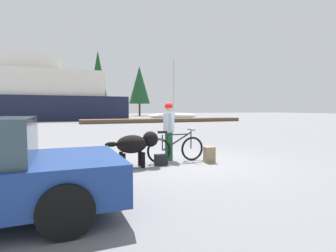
{
  "coord_description": "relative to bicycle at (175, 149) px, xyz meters",
  "views": [
    {
      "loc": [
        -3.26,
        -6.51,
        1.46
      ],
      "look_at": [
        -0.28,
        0.78,
        0.96
      ],
      "focal_mm": 28.67,
      "sensor_mm": 36.0,
      "label": 1
    }
  ],
  "objects": [
    {
      "name": "backpack",
      "position": [
        0.83,
        -0.42,
        -0.16
      ],
      "size": [
        0.3,
        0.22,
        0.43
      ],
      "primitive_type": "cube",
      "rotation": [
        0.0,
        0.0,
        -0.09
      ],
      "color": "#8C7251",
      "rests_on": "ground_plane"
    },
    {
      "name": "sailboat_moored",
      "position": [
        12.28,
        28.45,
        0.13
      ],
      "size": [
        7.35,
        2.06,
        8.41
      ],
      "color": "silver",
      "rests_on": "ground_plane"
    },
    {
      "name": "dock_pier",
      "position": [
        7.99,
        20.93,
        -0.17
      ],
      "size": [
        18.12,
        2.28,
        0.4
      ],
      "primitive_type": "cube",
      "color": "brown",
      "rests_on": "ground_plane"
    },
    {
      "name": "bicycle",
      "position": [
        0.0,
        0.0,
        0.0
      ],
      "size": [
        1.68,
        0.44,
        0.89
      ],
      "color": "black",
      "rests_on": "ground_plane"
    },
    {
      "name": "person_cyclist",
      "position": [
        -0.05,
        0.37,
        0.61
      ],
      "size": [
        0.32,
        0.53,
        1.65
      ],
      "color": "#19592D",
      "rests_on": "ground_plane"
    },
    {
      "name": "handbag_pannier",
      "position": [
        -0.54,
        -0.27,
        -0.23
      ],
      "size": [
        0.33,
        0.19,
        0.29
      ],
      "primitive_type": "cube",
      "rotation": [
        0.0,
        0.0,
        -0.04
      ],
      "color": "black",
      "rests_on": "ground_plane"
    },
    {
      "name": "pine_tree_far_right",
      "position": [
        12.95,
        48.07,
        6.11
      ],
      "size": [
        4.4,
        4.4,
        10.4
      ],
      "color": "#4C331E",
      "rests_on": "ground_plane"
    },
    {
      "name": "ferry_boat",
      "position": [
        -8.72,
        30.63,
        2.65
      ],
      "size": [
        28.51,
        7.2,
        8.63
      ],
      "color": "#191E38",
      "rests_on": "ground_plane"
    },
    {
      "name": "ground_plane",
      "position": [
        0.29,
        -0.2,
        -0.37
      ],
      "size": [
        160.0,
        160.0,
        0.0
      ],
      "primitive_type": "plane",
      "color": "slate"
    },
    {
      "name": "dog",
      "position": [
        -1.18,
        -0.23,
        0.22
      ],
      "size": [
        1.35,
        0.53,
        0.89
      ],
      "color": "black",
      "rests_on": "ground_plane"
    },
    {
      "name": "pine_tree_center",
      "position": [
        4.55,
        48.53,
        7.66
      ],
      "size": [
        3.64,
        3.64,
        13.04
      ],
      "color": "#4C331E",
      "rests_on": "ground_plane"
    }
  ]
}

